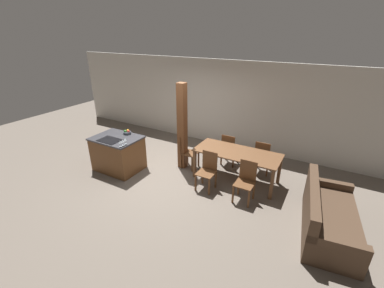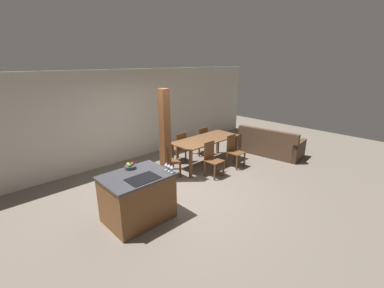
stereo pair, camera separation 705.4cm
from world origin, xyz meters
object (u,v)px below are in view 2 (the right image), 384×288
Objects in this scene: wine_glass_far at (166,164)px; kitchen_island at (138,197)px; wine_glass_middle at (169,166)px; couch at (270,146)px; timber_post at (165,137)px; dining_chair_far_right at (201,140)px; dining_table at (206,142)px; dining_chair_near_left at (212,159)px; dining_chair_far_left at (179,147)px; fruit_bowl at (130,166)px; wine_glass_near at (172,167)px; dining_chair_near_right at (234,150)px; dining_chair_head_end at (168,161)px.

kitchen_island is at bearing 157.66° from wine_glass_far.
wine_glass_middle reaches higher than couch.
dining_chair_far_right is at bearing 19.95° from timber_post.
timber_post is at bearing -177.88° from dining_table.
dining_chair_near_left is at bearing 8.05° from kitchen_island.
kitchen_island reaches higher than couch.
kitchen_island is at bearing 84.40° from couch.
dining_table is 0.84m from dining_chair_far_left.
wine_glass_far is at bearing 44.19° from dining_chair_far_left.
wine_glass_near is (0.46, -0.72, 0.07)m from fruit_bowl.
wine_glass_far is at bearing -127.26° from timber_post.
dining_chair_near_left and dining_chair_far_right have the same top height.
dining_chair_near_right reaches higher than dining_table.
wine_glass_near is 1.83m from dining_chair_head_end.
dining_chair_near_right is (0.47, -0.67, -0.21)m from dining_table.
dining_chair_far_right and dining_chair_head_end have the same top height.
dining_chair_far_left reaches higher than couch.
wine_glass_near is 0.07× the size of dining_table.
dining_chair_head_end is (1.02, 1.41, -0.57)m from wine_glass_near.
kitchen_island is at bearing -146.16° from timber_post.
dining_chair_far_left is at bearing 29.23° from fruit_bowl.
wine_glass_middle is 2.85m from dining_chair_far_left.
couch is (4.55, 0.54, -0.76)m from wine_glass_near.
fruit_bowl is 5.05m from couch.
fruit_bowl is 2.47m from dining_chair_near_left.
dining_chair_far_right is (3.35, 1.35, -0.50)m from fruit_bowl.
dining_chair_far_left and dining_chair_far_right have the same top height.
dining_chair_near_left and dining_chair_head_end have the same top height.
dining_chair_far_right is at bearing -70.45° from dining_chair_head_end.
wine_glass_middle is at bearing -161.42° from dining_chair_near_left.
dining_chair_far_right is 2.22m from timber_post.
wine_glass_middle reaches higher than dining_chair_near_right.
dining_chair_near_left is 1.16m from dining_chair_head_end.
couch is at bearing 149.24° from dining_chair_far_left.
kitchen_island is 0.82m from wine_glass_far.
dining_chair_head_end is at bearing 144.82° from dining_chair_near_left.
wine_glass_middle reaches higher than fruit_bowl.
wine_glass_middle is at bearing -54.52° from fruit_bowl.
wine_glass_near is 2.83m from dining_table.
fruit_bowl is 1.70m from dining_chair_head_end.
dining_chair_near_left is at bearing 0.47° from fruit_bowl.
dining_table is 2.26× the size of dining_chair_head_end.
wine_glass_middle is at bearing -167.16° from dining_chair_near_right.
dining_chair_head_end reaches higher than couch.
fruit_bowl is 1.38× the size of wine_glass_middle.
kitchen_island is 3.82m from dining_chair_far_right.
couch is (2.12, -0.88, -0.39)m from dining_table.
dining_chair_far_left reaches higher than dining_table.
dining_chair_near_left is 1.00× the size of dining_chair_far_left.
timber_post is at bearing 56.39° from wine_glass_near.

